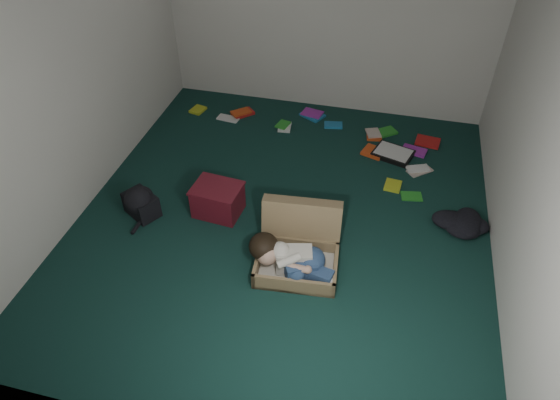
% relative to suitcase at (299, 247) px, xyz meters
% --- Properties ---
extents(floor, '(4.50, 4.50, 0.00)m').
position_rel_suitcase_xyz_m(floor, '(-0.26, 0.52, -0.16)').
color(floor, '#11322C').
rests_on(floor, ground).
extents(wall_back, '(4.50, 0.00, 4.50)m').
position_rel_suitcase_xyz_m(wall_back, '(-0.26, 2.77, 1.14)').
color(wall_back, silver).
rests_on(wall_back, ground).
extents(wall_front, '(4.50, 0.00, 4.50)m').
position_rel_suitcase_xyz_m(wall_front, '(-0.26, -1.73, 1.14)').
color(wall_front, silver).
rests_on(wall_front, ground).
extents(wall_left, '(0.00, 4.50, 4.50)m').
position_rel_suitcase_xyz_m(wall_left, '(-2.26, 0.52, 1.14)').
color(wall_left, silver).
rests_on(wall_left, ground).
extents(wall_right, '(0.00, 4.50, 4.50)m').
position_rel_suitcase_xyz_m(wall_right, '(1.74, 0.52, 1.14)').
color(wall_right, silver).
rests_on(wall_right, ground).
extents(suitcase, '(0.78, 0.76, 0.53)m').
position_rel_suitcase_xyz_m(suitcase, '(0.00, 0.00, 0.00)').
color(suitcase, '#8D734D').
rests_on(suitcase, floor).
extents(person, '(0.79, 0.38, 0.33)m').
position_rel_suitcase_xyz_m(person, '(-0.03, -0.18, 0.04)').
color(person, silver).
rests_on(person, suitcase).
extents(maroon_bin, '(0.50, 0.41, 0.32)m').
position_rel_suitcase_xyz_m(maroon_bin, '(-0.92, 0.44, 0.00)').
color(maroon_bin, maroon).
rests_on(maroon_bin, floor).
extents(backpack, '(0.54, 0.51, 0.25)m').
position_rel_suitcase_xyz_m(backpack, '(-1.66, 0.23, -0.03)').
color(backpack, black).
rests_on(backpack, floor).
extents(clothing_pile, '(0.46, 0.40, 0.13)m').
position_rel_suitcase_xyz_m(clothing_pile, '(1.44, 0.77, -0.09)').
color(clothing_pile, black).
rests_on(clothing_pile, floor).
extents(paper_tray, '(0.51, 0.44, 0.06)m').
position_rel_suitcase_xyz_m(paper_tray, '(0.73, 1.84, -0.13)').
color(paper_tray, black).
rests_on(paper_tray, floor).
extents(book_scatter, '(3.20, 1.61, 0.02)m').
position_rel_suitcase_xyz_m(book_scatter, '(0.07, 2.01, -0.15)').
color(book_scatter, '#C0CF24').
rests_on(book_scatter, floor).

